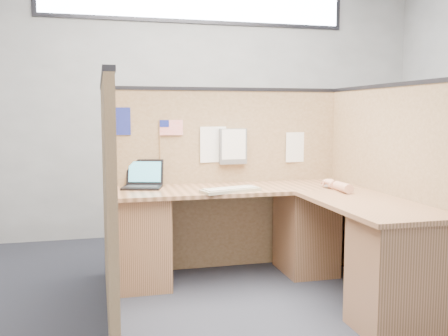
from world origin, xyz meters
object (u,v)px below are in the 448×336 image
object	(u,v)px
laptop	(141,181)
mouse	(329,185)
l_desk	(275,240)
keyboard	(231,190)

from	to	relation	value
laptop	mouse	size ratio (longest dim) A/B	3.32
l_desk	keyboard	distance (m)	0.49
mouse	l_desk	bearing A→B (deg)	-159.78
keyboard	mouse	distance (m)	0.80
l_desk	keyboard	world-z (taller)	keyboard
keyboard	laptop	bearing A→B (deg)	132.09
keyboard	mouse	xyz separation A→B (m)	(0.80, 0.00, 0.01)
mouse	laptop	bearing A→B (deg)	164.77
keyboard	mouse	world-z (taller)	mouse
laptop	keyboard	world-z (taller)	laptop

